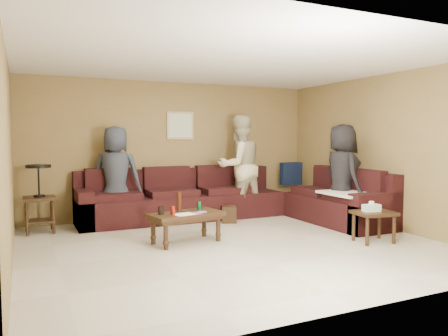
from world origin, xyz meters
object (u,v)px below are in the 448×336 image
at_px(side_table_right, 373,215).
at_px(person_left, 116,176).
at_px(person_middle, 239,166).
at_px(sectional_sofa, 237,203).
at_px(waste_bin, 229,214).
at_px(person_right, 342,175).
at_px(end_table_left, 39,197).
at_px(coffee_table, 186,217).

bearing_deg(side_table_right, person_left, 137.45).
relative_size(person_left, person_middle, 0.88).
bearing_deg(person_left, person_middle, -161.06).
xyz_separation_m(side_table_right, person_middle, (-0.81, 2.57, 0.56)).
distance_m(sectional_sofa, waste_bin, 0.27).
bearing_deg(side_table_right, person_right, 70.89).
xyz_separation_m(sectional_sofa, person_right, (1.43, -1.07, 0.52)).
relative_size(end_table_left, person_middle, 0.56).
relative_size(waste_bin, person_left, 0.17).
bearing_deg(person_right, waste_bin, 65.48).
relative_size(person_left, person_right, 0.99).
bearing_deg(coffee_table, sectional_sofa, 39.48).
relative_size(end_table_left, person_right, 0.62).
distance_m(coffee_table, end_table_left, 2.42).
height_order(side_table_right, person_right, person_right).
bearing_deg(person_left, side_table_right, 161.87).
xyz_separation_m(end_table_left, person_right, (4.63, -1.51, 0.30)).
xyz_separation_m(coffee_table, person_right, (2.80, 0.06, 0.49)).
height_order(person_left, person_middle, person_middle).
bearing_deg(side_table_right, sectional_sofa, 114.93).
xyz_separation_m(person_middle, person_right, (1.21, -1.42, -0.10)).
bearing_deg(person_right, person_middle, 47.59).
height_order(sectional_sofa, person_left, person_left).
height_order(sectional_sofa, coffee_table, sectional_sofa).
height_order(coffee_table, waste_bin, coffee_table).
bearing_deg(side_table_right, coffee_table, 155.57).
distance_m(end_table_left, person_left, 1.25).
bearing_deg(end_table_left, coffee_table, -40.48).
height_order(person_middle, person_right, person_middle).
relative_size(sectional_sofa, person_left, 2.78).
relative_size(sectional_sofa, person_middle, 2.45).
xyz_separation_m(coffee_table, waste_bin, (1.18, 1.06, -0.22)).
bearing_deg(coffee_table, waste_bin, 41.84).
distance_m(side_table_right, person_right, 1.30).
height_order(end_table_left, person_right, person_right).
xyz_separation_m(waste_bin, person_right, (1.62, -1.00, 0.70)).
distance_m(side_table_right, person_left, 4.14).
bearing_deg(sectional_sofa, waste_bin, -159.27).
bearing_deg(coffee_table, person_right, 1.18).
relative_size(coffee_table, side_table_right, 1.85).
relative_size(sectional_sofa, coffee_table, 4.23).
bearing_deg(person_middle, sectional_sofa, 49.99).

